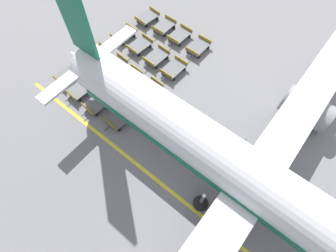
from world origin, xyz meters
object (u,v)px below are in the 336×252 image
at_px(baggage_dolly_row_near_col_a, 147,17).
at_px(baggage_dolly_row_mid_b_col_d, 98,103).
at_px(baggage_dolly_row_near_col_d, 69,75).
at_px(baggage_dolly_row_far_col_b, 174,69).
at_px(baggage_dolly_row_mid_a_col_a, 164,26).
at_px(baggage_dolly_row_far_col_c, 149,91).
at_px(baggage_dolly_row_mid_b_col_c, 129,78).
at_px(baggage_dolly_row_near_col_b, 124,34).
at_px(baggage_dolly_row_mid_a_col_b, 140,45).
at_px(airplane, 265,189).
at_px(baggage_dolly_row_near_col_c, 96,54).
at_px(baggage_dolly_row_mid_a_col_d, 81,89).
at_px(baggage_dolly_row_mid_a_col_c, 114,65).
at_px(baggage_dolly_row_mid_b_col_b, 156,57).
at_px(baggage_dolly_row_mid_b_col_a, 179,35).
at_px(baggage_dolly_row_far_col_a, 198,47).
at_px(baggage_dolly_row_far_col_d, 120,117).

height_order(baggage_dolly_row_near_col_a, baggage_dolly_row_mid_b_col_d, same).
height_order(baggage_dolly_row_near_col_d, baggage_dolly_row_far_col_b, same).
relative_size(baggage_dolly_row_mid_a_col_a, baggage_dolly_row_far_col_c, 0.99).
xyz_separation_m(baggage_dolly_row_near_col_d, baggage_dolly_row_mid_b_col_c, (-3.15, 5.12, 0.00)).
xyz_separation_m(baggage_dolly_row_near_col_b, baggage_dolly_row_mid_a_col_b, (0.28, 2.47, 0.00)).
distance_m(baggage_dolly_row_near_col_a, baggage_dolly_row_near_col_b, 3.76).
distance_m(airplane, baggage_dolly_row_near_col_c, 20.78).
relative_size(baggage_dolly_row_mid_a_col_a, baggage_dolly_row_mid_a_col_d, 0.99).
height_order(baggage_dolly_row_near_col_d, baggage_dolly_row_mid_a_col_c, same).
distance_m(baggage_dolly_row_mid_a_col_c, baggage_dolly_row_mid_b_col_b, 4.43).
relative_size(baggage_dolly_row_near_col_b, baggage_dolly_row_mid_b_col_c, 1.01).
distance_m(baggage_dolly_row_mid_b_col_a, baggage_dolly_row_mid_b_col_c, 7.83).
xyz_separation_m(baggage_dolly_row_mid_a_col_a, baggage_dolly_row_far_col_a, (0.53, 4.82, 0.00)).
height_order(baggage_dolly_row_mid_a_col_d, baggage_dolly_row_mid_b_col_c, same).
bearing_deg(baggage_dolly_row_mid_a_col_a, baggage_dolly_row_near_col_d, -18.40).
height_order(baggage_dolly_row_mid_a_col_b, baggage_dolly_row_far_col_c, same).
relative_size(baggage_dolly_row_near_col_b, baggage_dolly_row_mid_b_col_a, 1.01).
height_order(baggage_dolly_row_near_col_a, baggage_dolly_row_mid_a_col_a, same).
height_order(airplane, baggage_dolly_row_mid_a_col_c, airplane).
distance_m(baggage_dolly_row_near_col_d, baggage_dolly_row_mid_a_col_d, 2.30).
bearing_deg(baggage_dolly_row_mid_a_col_d, baggage_dolly_row_mid_b_col_c, 141.93).
xyz_separation_m(baggage_dolly_row_mid_a_col_d, baggage_dolly_row_far_col_a, (-11.16, 6.29, 0.00)).
bearing_deg(baggage_dolly_row_far_col_b, baggage_dolly_row_mid_b_col_b, -96.76).
xyz_separation_m(baggage_dolly_row_mid_a_col_b, baggage_dolly_row_mid_b_col_b, (0.33, 2.45, 0.00)).
distance_m(airplane, baggage_dolly_row_far_col_a, 16.71).
xyz_separation_m(baggage_dolly_row_near_col_c, baggage_dolly_row_mid_a_col_d, (4.12, 1.92, 0.00)).
xyz_separation_m(baggage_dolly_row_near_col_b, baggage_dolly_row_far_col_d, (8.34, 6.57, 0.00)).
xyz_separation_m(baggage_dolly_row_mid_a_col_d, baggage_dolly_row_mid_b_col_c, (-3.67, 2.88, 0.00)).
relative_size(baggage_dolly_row_mid_a_col_c, baggage_dolly_row_mid_b_col_c, 1.01).
xyz_separation_m(airplane, baggage_dolly_row_far_col_d, (0.11, -13.04, -3.04)).
distance_m(airplane, baggage_dolly_row_mid_a_col_d, 18.44).
distance_m(baggage_dolly_row_mid_a_col_b, baggage_dolly_row_far_col_b, 4.84).
bearing_deg(airplane, baggage_dolly_row_mid_a_col_a, -125.35).
bearing_deg(baggage_dolly_row_far_col_c, baggage_dolly_row_mid_a_col_b, -133.73).
bearing_deg(baggage_dolly_row_far_col_b, baggage_dolly_row_near_col_a, -124.14).
bearing_deg(baggage_dolly_row_near_col_a, baggage_dolly_row_near_col_c, -7.00).
bearing_deg(baggage_dolly_row_near_col_b, baggage_dolly_row_mid_a_col_a, 141.43).
height_order(baggage_dolly_row_near_col_b, baggage_dolly_row_mid_a_col_c, same).
distance_m(baggage_dolly_row_near_col_a, baggage_dolly_row_mid_a_col_c, 7.91).
xyz_separation_m(baggage_dolly_row_near_col_b, baggage_dolly_row_far_col_b, (0.89, 7.27, 0.00)).
relative_size(baggage_dolly_row_mid_a_col_a, baggage_dolly_row_far_col_b, 1.00).
bearing_deg(baggage_dolly_row_mid_a_col_a, baggage_dolly_row_far_col_c, 26.13).
height_order(baggage_dolly_row_near_col_b, baggage_dolly_row_near_col_d, same).
height_order(baggage_dolly_row_mid_b_col_b, baggage_dolly_row_far_col_a, same).
bearing_deg(baggage_dolly_row_far_col_b, baggage_dolly_row_mid_b_col_c, -40.34).
bearing_deg(baggage_dolly_row_mid_b_col_c, baggage_dolly_row_mid_a_col_c, -99.65).
distance_m(baggage_dolly_row_mid_a_col_c, baggage_dolly_row_far_col_c, 4.83).
relative_size(baggage_dolly_row_near_col_d, baggage_dolly_row_mid_a_col_a, 1.00).
bearing_deg(baggage_dolly_row_far_col_b, baggage_dolly_row_mid_b_col_d, -24.74).
xyz_separation_m(baggage_dolly_row_near_col_c, baggage_dolly_row_mid_a_col_a, (-7.57, 3.39, 0.00)).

